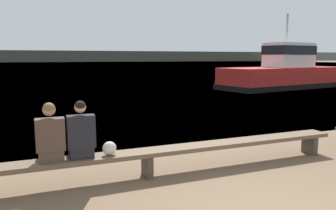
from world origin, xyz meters
name	(u,v)px	position (x,y,z in m)	size (l,w,h in m)	color
water_surface	(44,63)	(0.00, 124.57, 0.00)	(240.00, 240.00, 0.00)	#426B8E
far_shoreline	(41,56)	(0.00, 164.13, 2.64)	(600.00, 12.00, 5.28)	#4C4C42
bench_main	(147,155)	(-1.05, 2.99, 0.42)	(8.44, 0.44, 0.50)	brown
person_left	(50,137)	(-2.71, 3.00, 0.91)	(0.45, 0.42, 0.98)	#4C382D
person_right	(81,134)	(-2.22, 3.01, 0.90)	(0.45, 0.42, 0.99)	black
shopping_bag	(109,148)	(-1.75, 2.97, 0.62)	(0.24, 0.18, 0.24)	beige
tugboat_red	(284,74)	(13.78, 16.27, 1.01)	(10.52, 4.92, 5.24)	red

